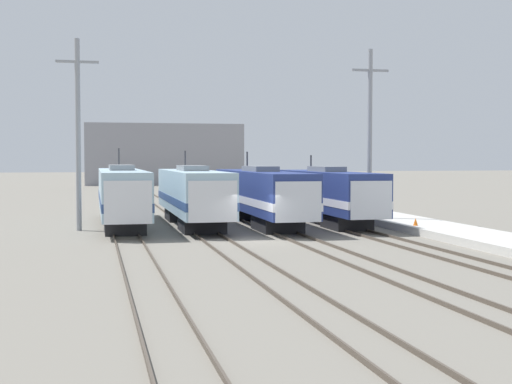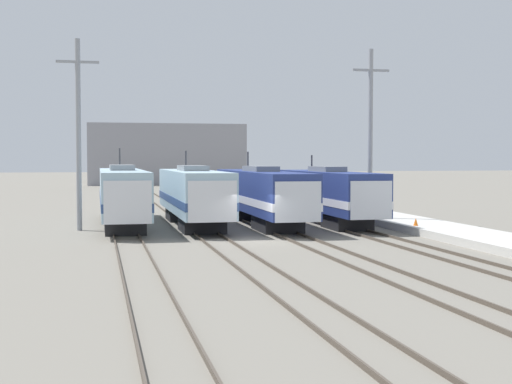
% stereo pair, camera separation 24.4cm
% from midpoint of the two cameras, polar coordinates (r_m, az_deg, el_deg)
% --- Properties ---
extents(ground_plane, '(400.00, 400.00, 0.00)m').
position_cam_midpoint_polar(ground_plane, '(39.02, 0.05, -3.94)').
color(ground_plane, slate).
extents(rail_pair_far_left, '(1.51, 120.00, 0.15)m').
position_cam_midpoint_polar(rail_pair_far_left, '(38.07, -10.26, -4.04)').
color(rail_pair_far_left, '#4C4238').
rests_on(rail_pair_far_left, ground_plane).
extents(rail_pair_center_left, '(1.51, 120.00, 0.15)m').
position_cam_midpoint_polar(rail_pair_center_left, '(38.56, -3.32, -3.91)').
color(rail_pair_center_left, '#4C4238').
rests_on(rail_pair_center_left, ground_plane).
extents(rail_pair_center_right, '(1.51, 120.00, 0.15)m').
position_cam_midpoint_polar(rail_pair_center_right, '(39.60, 3.34, -3.74)').
color(rail_pair_center_right, '#4C4238').
rests_on(rail_pair_center_right, ground_plane).
extents(rail_pair_far_right, '(1.51, 120.00, 0.15)m').
position_cam_midpoint_polar(rail_pair_far_right, '(41.13, 9.59, -3.53)').
color(rail_pair_far_right, '#4C4238').
rests_on(rail_pair_far_right, ground_plane).
extents(locomotive_far_left, '(2.85, 18.88, 5.25)m').
position_cam_midpoint_polar(locomotive_far_left, '(48.06, -10.84, -0.21)').
color(locomotive_far_left, '#232326').
rests_on(locomotive_far_left, ground_plane).
extents(locomotive_center_left, '(3.04, 16.95, 5.07)m').
position_cam_midpoint_polar(locomotive_center_left, '(47.46, -5.18, -0.23)').
color(locomotive_center_left, '#232326').
rests_on(locomotive_center_left, ground_plane).
extents(locomotive_center_right, '(2.93, 18.85, 5.01)m').
position_cam_midpoint_polar(locomotive_center_right, '(48.35, 0.29, -0.20)').
color(locomotive_center_right, black).
rests_on(locomotive_center_right, ground_plane).
extents(locomotive_far_right, '(2.81, 16.45, 4.76)m').
position_cam_midpoint_polar(locomotive_far_right, '(49.13, 5.71, -0.18)').
color(locomotive_far_right, black).
rests_on(locomotive_far_right, ground_plane).
extents(catenary_tower_left, '(2.62, 0.32, 11.93)m').
position_cam_midpoint_polar(catenary_tower_left, '(45.81, -14.20, 4.73)').
color(catenary_tower_left, gray).
rests_on(catenary_tower_left, ground_plane).
extents(catenary_tower_right, '(2.62, 0.32, 11.93)m').
position_cam_midpoint_polar(catenary_tower_right, '(49.33, 8.95, 4.63)').
color(catenary_tower_right, gray).
rests_on(catenary_tower_right, ground_plane).
extents(platform, '(4.00, 120.00, 0.45)m').
position_cam_midpoint_polar(platform, '(43.08, 15.26, -3.11)').
color(platform, beige).
rests_on(platform, ground_plane).
extents(traffic_cone, '(0.29, 0.29, 0.47)m').
position_cam_midpoint_polar(traffic_cone, '(44.16, 12.49, -2.34)').
color(traffic_cone, orange).
rests_on(traffic_cone, platform).
extents(depot_building, '(26.65, 9.28, 10.38)m').
position_cam_midpoint_polar(depot_building, '(124.68, -7.46, 3.00)').
color(depot_building, gray).
rests_on(depot_building, ground_plane).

